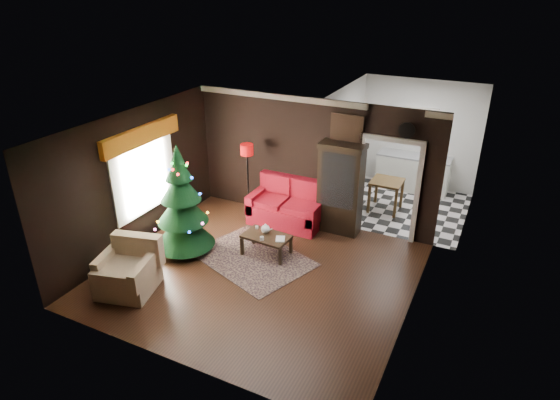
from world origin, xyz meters
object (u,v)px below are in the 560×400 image
at_px(armchair, 126,268).
at_px(wall_clock, 407,130).
at_px(loveseat, 287,203).
at_px(kitchen_table, 386,195).
at_px(coffee_table, 267,245).
at_px(christmas_tree, 182,204).
at_px(curio_cabinet, 340,190).
at_px(floor_lamp, 248,183).
at_px(teapot, 265,229).

bearing_deg(armchair, wall_clock, 31.51).
distance_m(loveseat, kitchen_table, 2.45).
xyz_separation_m(armchair, coffee_table, (1.63, 2.13, -0.24)).
xyz_separation_m(wall_clock, kitchen_table, (-0.55, 1.25, -2.00)).
bearing_deg(armchair, coffee_table, 38.17).
relative_size(christmas_tree, kitchen_table, 3.04).
relative_size(coffee_table, wall_clock, 2.88).
relative_size(loveseat, curio_cabinet, 0.89).
distance_m(curio_cabinet, wall_clock, 1.88).
bearing_deg(loveseat, floor_lamp, -177.57).
bearing_deg(christmas_tree, curio_cabinet, 41.19).
xyz_separation_m(loveseat, christmas_tree, (-1.33, -1.95, 0.55)).
bearing_deg(floor_lamp, teapot, -48.51).
relative_size(teapot, kitchen_table, 0.27).
relative_size(coffee_table, kitchen_table, 1.23).
relative_size(loveseat, wall_clock, 5.31).
height_order(coffee_table, kitchen_table, kitchen_table).
height_order(christmas_tree, coffee_table, christmas_tree).
bearing_deg(wall_clock, curio_cabinet, -171.47).
height_order(loveseat, wall_clock, wall_clock).
height_order(curio_cabinet, kitchen_table, curio_cabinet).
relative_size(armchair, coffee_table, 1.05).
distance_m(christmas_tree, kitchen_table, 4.82).
xyz_separation_m(floor_lamp, teapot, (1.10, -1.24, -0.31)).
relative_size(armchair, kitchen_table, 1.30).
height_order(armchair, wall_clock, wall_clock).
distance_m(floor_lamp, kitchen_table, 3.26).
bearing_deg(christmas_tree, loveseat, 55.67).
height_order(christmas_tree, armchair, christmas_tree).
xyz_separation_m(loveseat, teapot, (0.14, -1.28, 0.02)).
xyz_separation_m(loveseat, floor_lamp, (-0.96, -0.04, 0.33)).
distance_m(armchair, wall_clock, 5.76).
xyz_separation_m(floor_lamp, christmas_tree, (-0.38, -1.91, 0.22)).
height_order(floor_lamp, armchair, floor_lamp).
relative_size(armchair, wall_clock, 3.04).
xyz_separation_m(curio_cabinet, christmas_tree, (-2.48, -2.17, 0.10)).
distance_m(armchair, coffee_table, 2.70).
relative_size(armchair, teapot, 4.85).
relative_size(floor_lamp, christmas_tree, 0.80).
distance_m(coffee_table, kitchen_table, 3.41).
distance_m(curio_cabinet, christmas_tree, 3.30).
relative_size(floor_lamp, teapot, 9.06).
bearing_deg(curio_cabinet, kitchen_table, 65.56).
relative_size(coffee_table, teapot, 4.60).
bearing_deg(floor_lamp, coffee_table, -48.72).
xyz_separation_m(christmas_tree, armchair, (-0.09, -1.54, -0.59)).
bearing_deg(wall_clock, loveseat, -170.34).
bearing_deg(curio_cabinet, wall_clock, 8.53).
bearing_deg(christmas_tree, coffee_table, 20.94).
bearing_deg(coffee_table, wall_clock, 39.47).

